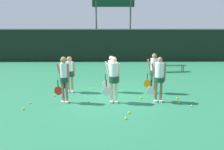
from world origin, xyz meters
The scene contains 22 objects.
ground_plane centered at (0.00, 0.00, 0.00)m, with size 140.00×140.00×0.00m, color #26724C.
fence_windscreen centered at (0.00, 9.64, 1.37)m, with size 60.00×0.08×2.71m.
scoreboard centered at (0.30, 10.45, 4.48)m, with size 3.56×0.15×5.74m.
bench_courtside centered at (4.10, 5.17, 0.38)m, with size 1.63×0.49×0.45m.
player_0 centered at (-1.78, -0.65, 1.07)m, with size 0.63×0.34×1.81m.
player_1 centered at (0.11, -0.68, 1.08)m, with size 0.69×0.39×1.81m.
player_2 centered at (1.86, -0.60, 1.06)m, with size 0.69×0.40×1.78m.
player_3 centered at (-1.82, 0.74, 0.98)m, with size 0.68×0.40×1.64m.
player_4 centered at (0.03, 0.73, 0.99)m, with size 0.63×0.35×1.67m.
player_5 centered at (1.88, 0.56, 1.06)m, with size 0.66×0.36×1.79m.
tennis_ball_0 centered at (3.00, -1.15, 0.03)m, with size 0.07×0.07×0.07m, color #CCE033.
tennis_ball_1 centered at (0.61, -1.79, 0.04)m, with size 0.07×0.07×0.07m, color #CCE033.
tennis_ball_2 centered at (1.24, -0.22, 0.04)m, with size 0.07×0.07×0.07m, color #CCE033.
tennis_ball_3 centered at (2.72, -0.28, 0.03)m, with size 0.07×0.07×0.07m, color #CCE033.
tennis_ball_4 centered at (-0.55, 1.99, 0.03)m, with size 0.07×0.07×0.07m, color #CCE033.
tennis_ball_5 centered at (-0.86, -0.68, 0.03)m, with size 0.06×0.06×0.06m, color #CCE033.
tennis_ball_6 centered at (2.64, -0.81, 0.04)m, with size 0.07×0.07×0.07m, color #CCE033.
tennis_ball_7 centered at (-3.14, -1.37, 0.03)m, with size 0.07×0.07×0.07m, color #CCE033.
tennis_ball_8 centered at (-2.40, 0.14, 0.03)m, with size 0.06×0.06×0.06m, color #CCE033.
tennis_ball_9 centered at (0.47, -2.24, 0.03)m, with size 0.07×0.07×0.07m, color #CCE033.
tennis_ball_10 centered at (-3.13, -0.77, 0.03)m, with size 0.07×0.07×0.07m, color #CCE033.
tennis_ball_11 centered at (-0.82, 1.20, 0.04)m, with size 0.07×0.07×0.07m, color #CCE033.
Camera 1 is at (-0.05, -8.76, 2.92)m, focal length 35.00 mm.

